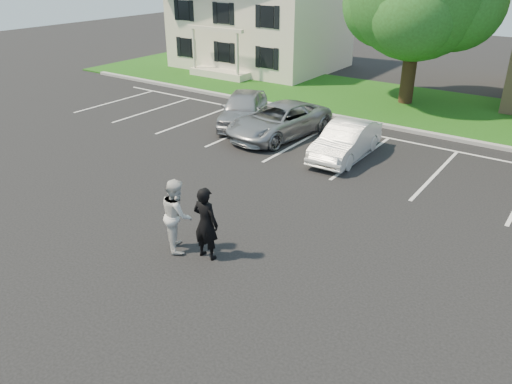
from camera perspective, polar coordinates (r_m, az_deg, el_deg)
ground_plane at (r=13.16m, az=-2.53°, el=-6.46°), size 90.00×90.00×0.00m
curb at (r=22.96m, az=16.17°, el=6.98°), size 40.00×0.30×0.15m
grass_strip at (r=26.64m, az=19.19°, el=8.98°), size 44.00×8.00×0.08m
stall_lines at (r=19.83m, az=16.84°, el=3.80°), size 34.00×5.36×0.01m
house at (r=35.12m, az=0.56°, el=20.30°), size 10.30×9.22×7.60m
man_black_suit at (r=12.38m, az=-5.76°, el=-3.58°), size 0.73×0.50×1.93m
man_white_shirt at (r=12.88m, az=-9.01°, el=-2.57°), size 1.19×1.17×1.93m
car_silver_west at (r=22.67m, az=-1.45°, el=9.55°), size 3.50×4.75×1.51m
car_silver_minivan at (r=21.12m, az=2.64°, el=8.14°), size 3.02×5.23×1.37m
car_white_sedan at (r=19.09m, az=10.22°, el=5.79°), size 1.58×4.08×1.32m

